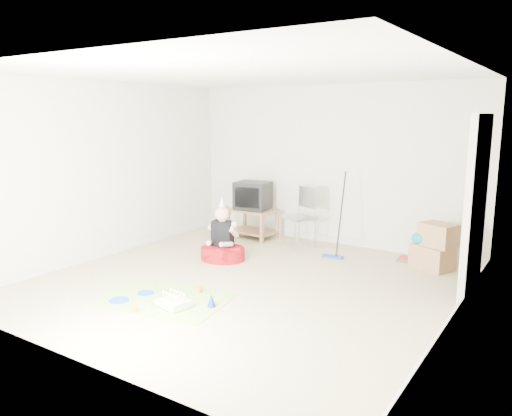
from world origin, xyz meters
The scene contains 16 objects.
ground centered at (0.00, 0.00, 0.00)m, with size 5.00×5.00×0.00m, color tan.
doorway_recess centered at (2.48, 1.20, 1.02)m, with size 0.02×0.90×2.05m, color black.
tv_stand centered at (-1.23, 2.03, 0.29)m, with size 0.85×0.58×0.50m.
crt_tv centered at (-1.23, 2.03, 0.74)m, with size 0.55×0.46×0.48m, color black.
folding_chair centered at (-0.28, 1.91, 0.49)m, with size 0.59×0.58×1.01m.
cardboard_boxes centered at (1.86, 1.90, 0.31)m, with size 0.64×0.56×0.65m.
floor_mop centered at (0.46, 1.64, 0.26)m, with size 0.33×0.42×1.27m.
book_pile centered at (1.43, 2.09, 0.03)m, with size 0.21×0.26×0.06m.
seated_woman centered at (-0.86, 0.67, 0.21)m, with size 0.78×0.78×0.96m.
party_mat centered at (-0.45, -1.00, 0.00)m, with size 1.44×1.04×0.01m, color #FB359F.
birthday_cake centered at (-0.20, -1.12, 0.05)m, with size 0.37×0.32×0.15m.
blue_plate_near centered at (-0.78, -0.99, 0.01)m, with size 0.19×0.19×0.01m, color blue.
blue_plate_far centered at (-0.86, -1.33, 0.01)m, with size 0.23×0.23×0.01m, color blue.
orange_cup_near centered at (-0.27, -0.62, 0.05)m, with size 0.07×0.07×0.08m, color orange.
orange_cup_far centered at (-0.46, -1.46, 0.04)m, with size 0.06×0.06×0.07m, color orange.
blue_party_hat centered at (0.14, -0.89, 0.08)m, with size 0.10×0.10×0.14m, color #1A34BC.
Camera 1 is at (3.43, -5.03, 2.12)m, focal length 35.00 mm.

